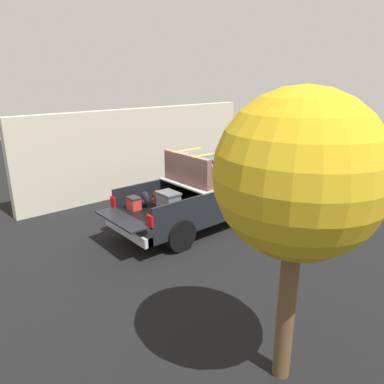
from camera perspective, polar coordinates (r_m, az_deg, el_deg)
name	(u,v)px	position (r m, az deg, el deg)	size (l,w,h in m)	color
ground_plane	(207,223)	(11.02, 2.39, -4.83)	(40.00, 40.00, 0.00)	black
pickup_truck	(216,190)	(10.92, 3.87, 0.34)	(6.05, 2.06, 2.23)	black
building_facade	(142,150)	(13.86, -7.84, 6.52)	(9.45, 0.36, 3.11)	beige
tree_background	(299,177)	(4.69, 16.43, 2.35)	(2.16, 2.16, 4.17)	brown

